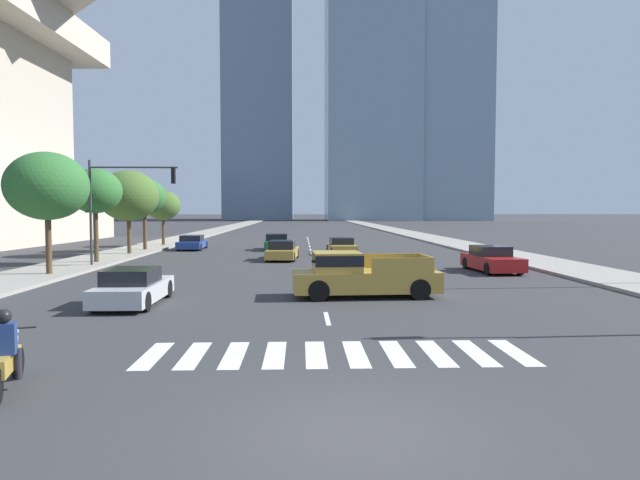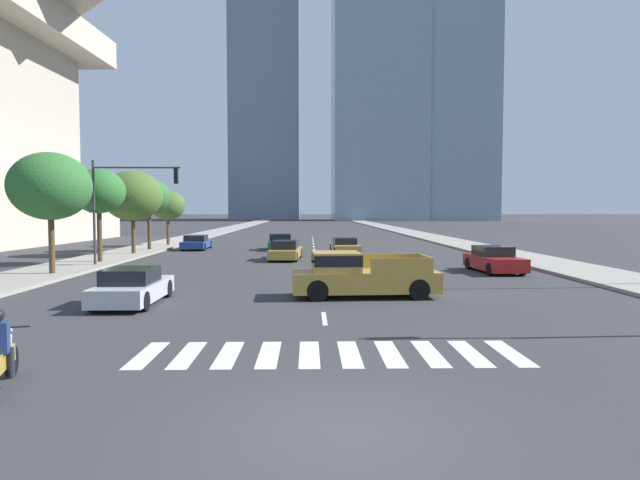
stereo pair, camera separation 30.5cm
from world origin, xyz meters
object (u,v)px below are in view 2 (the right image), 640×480
object	(u,v)px
pickup_truck	(358,275)
sedan_gold_0	(345,247)
street_tree_third	(133,196)
sedan_silver_1	(133,287)
sedan_green_3	(280,243)
traffic_signal_far	(127,193)
sedan_blue_4	(197,243)
street_tree_second	(99,191)
street_tree_fifth	(168,206)
sedan_gold_5	(285,251)
street_tree_fourth	(149,197)
street_tree_nearest	(50,186)
sedan_red_2	(494,260)

from	to	relation	value
pickup_truck	sedan_gold_0	distance (m)	19.19
street_tree_third	pickup_truck	bearing A→B (deg)	-53.04
sedan_silver_1	sedan_green_3	world-z (taller)	sedan_green_3
pickup_truck	sedan_silver_1	world-z (taller)	pickup_truck
sedan_gold_0	sedan_green_3	bearing A→B (deg)	-137.71
sedan_gold_0	traffic_signal_far	bearing A→B (deg)	-60.37
sedan_blue_4	street_tree_second	xyz separation A→B (m)	(-3.30, -11.88, 3.75)
street_tree_third	street_tree_fifth	xyz separation A→B (m)	(0.00, 9.58, -0.60)
sedan_gold_0	sedan_blue_4	bearing A→B (deg)	-117.95
sedan_gold_5	traffic_signal_far	bearing A→B (deg)	120.51
street_tree_second	street_tree_fourth	xyz separation A→B (m)	(-0.00, 10.12, -0.06)
traffic_signal_far	street_tree_third	xyz separation A→B (m)	(-2.23, 8.03, 0.02)
pickup_truck	sedan_green_3	bearing A→B (deg)	-83.25
sedan_green_3	street_tree_second	size ratio (longest dim) A/B	0.80
sedan_gold_0	street_tree_fifth	size ratio (longest dim) A/B	0.90
sedan_gold_5	street_tree_fourth	world-z (taller)	street_tree_fourth
street_tree_nearest	street_tree_second	distance (m)	6.08
street_tree_fourth	sedan_gold_5	bearing A→B (deg)	-34.73
sedan_gold_5	street_tree_third	distance (m)	12.10
pickup_truck	sedan_blue_4	size ratio (longest dim) A/B	1.17
sedan_red_2	traffic_signal_far	xyz separation A→B (m)	(-19.81, 2.90, 3.57)
pickup_truck	street_tree_fifth	size ratio (longest dim) A/B	1.14
street_tree_third	sedan_gold_0	bearing A→B (deg)	0.96
sedan_silver_1	sedan_red_2	distance (m)	18.21
sedan_gold_5	street_tree_fifth	size ratio (longest dim) A/B	0.98
sedan_red_2	pickup_truck	bearing A→B (deg)	-48.33
pickup_truck	street_tree_third	bearing A→B (deg)	-55.96
sedan_green_3	sedan_blue_4	bearing A→B (deg)	82.42
sedan_silver_1	street_tree_third	size ratio (longest dim) A/B	0.72
traffic_signal_far	street_tree_third	distance (m)	8.33
street_tree_fifth	sedan_silver_1	bearing A→B (deg)	-77.88
sedan_gold_0	street_tree_fourth	bearing A→B (deg)	-106.84
sedan_blue_4	street_tree_third	world-z (taller)	street_tree_third
sedan_green_3	traffic_signal_far	bearing A→B (deg)	146.23
traffic_signal_far	sedan_gold_5	bearing A→B (deg)	26.49
sedan_blue_4	street_tree_fifth	distance (m)	5.97
sedan_gold_0	sedan_silver_1	world-z (taller)	sedan_silver_1
traffic_signal_far	sedan_gold_0	bearing A→B (deg)	32.87
sedan_silver_1	sedan_green_3	distance (m)	25.61
street_tree_fifth	sedan_green_3	bearing A→B (deg)	-24.04
sedan_blue_4	street_tree_fourth	size ratio (longest dim) A/B	0.84
sedan_silver_1	sedan_blue_4	world-z (taller)	sedan_silver_1
sedan_gold_5	street_tree_fifth	world-z (taller)	street_tree_fifth
sedan_gold_0	sedan_silver_1	bearing A→B (deg)	-26.04
sedan_gold_0	pickup_truck	bearing A→B (deg)	-5.65
sedan_green_3	street_tree_fifth	bearing A→B (deg)	63.37
sedan_green_3	street_tree_fifth	distance (m)	11.51
street_tree_nearest	sedan_green_3	bearing A→B (deg)	59.69
pickup_truck	sedan_green_3	distance (m)	24.32
sedan_blue_4	sedan_gold_5	size ratio (longest dim) A/B	0.98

